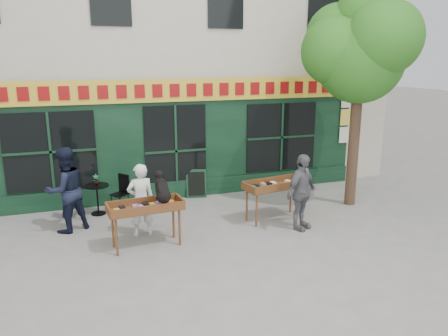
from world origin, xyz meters
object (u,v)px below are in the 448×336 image
Objects in this scene: woman at (141,200)px; bistro_table at (97,194)px; man_left at (66,190)px; book_cart_center at (146,209)px; book_cart_right at (275,187)px; dog at (162,186)px; man_right at (301,192)px.

woman is 1.90m from bistro_table.
bistro_table is 0.39× the size of man_left.
man_left is (-0.70, -0.90, 0.43)m from bistro_table.
woman is (0.00, 0.65, -0.01)m from book_cart_center.
dog is at bearing -176.70° from book_cart_right.
man_right is (3.50, -0.82, 0.07)m from woman.
man_right reaches higher than bistro_table.
book_cart_center is 0.95× the size of woman.
book_cart_center reaches higher than bistro_table.
man_right reaches higher than woman.
dog is (0.35, -0.05, 0.47)m from book_cart_center.
book_cart_center is 2.50m from bistro_table.
book_cart_right is 4.42m from bistro_table.
dog is 0.31× the size of man_left.
man_left reaches higher than bistro_table.
dog is 0.34× the size of man_right.
woman is at bearing 169.58° from book_cart_right.
woman is 2.15× the size of bistro_table.
bistro_table is (-1.20, 2.38, -0.75)m from dog.
man_left is at bearing -31.12° from woman.
man_right is at bearing -7.20° from book_cart_center.
bistro_table is (-4.05, 1.76, -0.28)m from book_cart_right.
dog is 0.92m from woman.
bistro_table is at bearing -156.09° from man_left.
woman reaches higher than bistro_table.
book_cart_center is 0.98× the size of book_cart_right.
man_right reaches higher than dog.
man_right is at bearing 134.14° from man_left.
man_left is at bearing 160.68° from book_cart_right.
man_right is 5.03m from bistro_table.
dog is 3.18m from man_right.
book_cart_center is at bearing 167.52° from dog.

